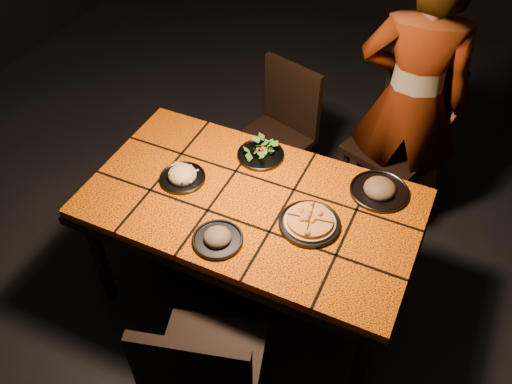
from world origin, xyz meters
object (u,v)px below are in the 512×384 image
at_px(chair_far_right, 404,129).
at_px(diner, 411,102).
at_px(chair_near, 203,373).
at_px(plate_pizza, 310,222).
at_px(dining_table, 252,211).
at_px(chair_far_left, 281,126).
at_px(plate_pasta, 182,176).

relative_size(chair_far_right, diner, 0.60).
xyz_separation_m(chair_near, plate_pizza, (0.15, 0.77, 0.21)).
xyz_separation_m(dining_table, diner, (0.52, 0.96, 0.19)).
height_order(chair_far_left, plate_pizza, chair_far_left).
distance_m(diner, plate_pasta, 1.33).
distance_m(dining_table, chair_near, 0.82).
xyz_separation_m(dining_table, plate_pasta, (-0.38, -0.01, 0.10)).
height_order(chair_near, chair_far_left, chair_near).
distance_m(chair_far_left, diner, 0.81).
relative_size(dining_table, chair_far_right, 1.57).
xyz_separation_m(chair_near, chair_far_left, (-0.36, 1.66, -0.04)).
height_order(chair_near, plate_pasta, chair_near).
relative_size(chair_far_left, plate_pizza, 3.16).
bearing_deg(plate_pizza, chair_far_left, 119.93).
relative_size(diner, plate_pasta, 7.44).
bearing_deg(chair_near, chair_far_left, -92.75).
relative_size(chair_far_left, chair_far_right, 0.89).
xyz_separation_m(chair_far_left, plate_pizza, (0.52, -0.89, 0.25)).
height_order(chair_near, plate_pizza, chair_near).
bearing_deg(diner, plate_pasta, 39.91).
xyz_separation_m(chair_far_left, chair_far_right, (0.72, 0.20, 0.07)).
bearing_deg(plate_pasta, chair_far_left, 78.95).
distance_m(plate_pizza, plate_pasta, 0.69).
bearing_deg(dining_table, chair_far_left, 103.29).
height_order(chair_far_left, plate_pasta, chair_far_left).
relative_size(chair_near, plate_pizza, 3.40).
height_order(diner, plate_pasta, diner).
bearing_deg(chair_near, diner, -116.73).
bearing_deg(plate_pizza, chair_near, -101.21).
distance_m(chair_near, chair_far_left, 1.70).
distance_m(chair_far_left, chair_far_right, 0.75).
distance_m(dining_table, plate_pasta, 0.39).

